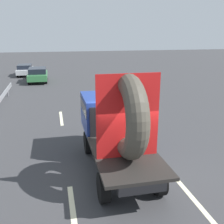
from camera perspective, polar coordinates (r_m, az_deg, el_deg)
name	(u,v)px	position (r m, az deg, el deg)	size (l,w,h in m)	color
ground_plane	(130,175)	(9.52, 3.81, -13.24)	(120.00, 120.00, 0.00)	#38383A
flatbed_truck	(115,121)	(9.48, 0.75, -1.90)	(2.02, 5.38, 3.65)	black
distant_sedan	(38,74)	(27.40, -15.60, 7.79)	(1.79, 4.17, 1.36)	black
lane_dash_left_near	(73,213)	(7.88, -8.34, -20.57)	(2.64, 0.16, 0.01)	beige
lane_dash_left_far	(61,118)	(15.55, -10.81, -1.28)	(2.60, 0.16, 0.01)	beige
lane_dash_right_near	(195,201)	(8.57, 17.43, -17.79)	(2.95, 0.16, 0.01)	beige
lane_dash_right_far	(122,115)	(15.85, 2.10, -0.64)	(2.33, 0.16, 0.01)	beige
oncoming_car	(25,70)	(31.77, -18.12, 8.62)	(1.61, 3.77, 1.23)	black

